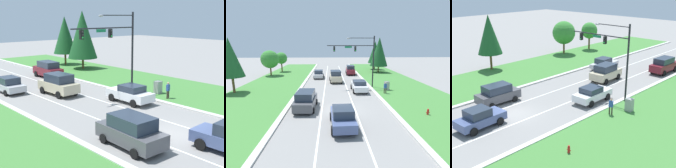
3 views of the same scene
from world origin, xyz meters
TOP-DOWN VIEW (x-y plane):
  - ground_plane at (0.00, 0.00)m, footprint 160.00×160.00m
  - curb_strip_right at (5.65, 0.00)m, footprint 0.50×90.00m
  - curb_strip_left at (-5.65, 0.00)m, footprint 0.50×90.00m
  - grass_verge_right at (10.90, 0.00)m, footprint 10.00×90.00m
  - grass_verge_left at (-10.90, 0.00)m, footprint 10.00×90.00m
  - lane_stripe_inner_left at (-1.80, 0.00)m, footprint 0.14×81.00m
  - lane_stripe_inner_right at (1.80, 0.00)m, footprint 0.14×81.00m
  - traffic_signal_mast at (3.97, 10.15)m, footprint 7.47×0.41m
  - slate_blue_sedan at (0.17, -3.90)m, footprint 2.22×4.48m
  - silver_sedan at (-3.35, 19.05)m, footprint 2.17×4.74m
  - burgundy_suv at (3.85, 23.33)m, footprint 2.21×5.03m
  - champagne_suv at (0.11, 14.73)m, footprint 2.40×4.72m
  - graphite_suv at (-3.56, 0.62)m, footprint 2.31×4.65m
  - white_sedan at (3.44, 7.78)m, footprint 2.15×4.61m
  - utility_cabinet at (7.81, 8.15)m, footprint 0.70×0.60m
  - pedestrian at (6.97, 6.19)m, footprint 0.41×0.28m
  - fire_hydrant at (8.83, -1.78)m, footprint 0.34×0.20m
  - conifer_near_right_tree at (11.25, 25.79)m, footprint 4.38×4.38m
  - oak_near_left_tree at (-14.40, 22.19)m, footprint 3.96×3.96m
  - conifer_far_right_tree at (11.52, 30.99)m, footprint 3.71×3.71m
  - oak_far_left_tree at (-13.48, 28.06)m, footprint 2.95×2.95m
  - conifer_mid_left_tree at (-14.85, 7.44)m, footprint 3.44×3.44m

SIDE VIEW (x-z plane):
  - ground_plane at x=0.00m, z-range 0.00..0.00m
  - lane_stripe_inner_left at x=-1.80m, z-range 0.00..0.01m
  - lane_stripe_inner_right at x=1.80m, z-range 0.00..0.01m
  - grass_verge_right at x=10.90m, z-range 0.00..0.08m
  - grass_verge_left at x=-10.90m, z-range 0.00..0.08m
  - curb_strip_right at x=5.65m, z-range 0.00..0.15m
  - curb_strip_left at x=-5.65m, z-range 0.00..0.15m
  - fire_hydrant at x=8.83m, z-range -0.01..0.69m
  - utility_cabinet at x=7.81m, z-range 0.00..1.35m
  - silver_sedan at x=-3.35m, z-range -0.01..1.65m
  - white_sedan at x=3.44m, z-range 0.02..1.70m
  - slate_blue_sedan at x=0.17m, z-range 0.00..1.81m
  - pedestrian at x=6.97m, z-range 0.09..1.78m
  - graphite_suv at x=-3.56m, z-range 0.01..2.01m
  - burgundy_suv at x=3.85m, z-range 0.03..2.17m
  - champagne_suv at x=0.11m, z-range 0.02..2.19m
  - oak_far_left_tree at x=-13.48m, z-range 1.00..6.01m
  - oak_near_left_tree at x=-14.40m, z-range 0.85..6.54m
  - conifer_far_right_tree at x=11.52m, z-range 0.94..8.78m
  - conifer_mid_left_tree at x=-14.85m, z-range 1.18..9.08m
  - conifer_near_right_tree at x=11.25m, z-range 0.83..9.52m
  - traffic_signal_mast at x=3.97m, z-range 1.34..9.58m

